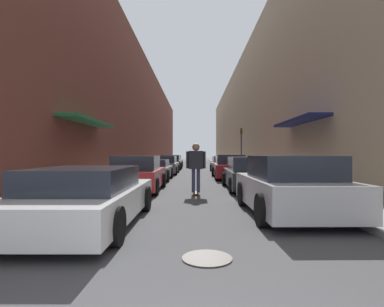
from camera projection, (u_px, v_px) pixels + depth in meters
ground at (194, 169)px, 28.82m from camera, size 152.47×152.47×0.00m
curb_strip_left at (159, 166)px, 35.79m from camera, size 1.80×69.31×0.12m
curb_strip_right at (229, 166)px, 35.72m from camera, size 1.80×69.31×0.12m
building_row_left at (135, 117)px, 35.82m from camera, size 4.90×69.31×11.78m
building_row_right at (253, 116)px, 35.70m from camera, size 4.90×69.31×12.05m
parked_car_left_0 at (87, 197)px, 6.09m from camera, size 2.09×4.69×1.18m
parked_car_left_1 at (138, 174)px, 11.73m from camera, size 1.93×4.17×1.38m
parked_car_left_2 at (153, 170)px, 16.68m from camera, size 2.06×4.03×1.15m
parked_car_left_3 at (164, 165)px, 21.89m from camera, size 2.08×4.60×1.32m
parked_car_left_4 at (171, 163)px, 27.69m from camera, size 2.04×4.06×1.36m
parked_car_left_5 at (174, 161)px, 32.64m from camera, size 1.96×4.06×1.33m
parked_car_right_0 at (290, 187)px, 7.11m from camera, size 2.07×3.98×1.41m
parked_car_right_1 at (248, 174)px, 12.20m from camera, size 1.88×4.41×1.33m
parked_car_right_2 at (229, 167)px, 17.84m from camera, size 1.91×4.80×1.41m
parked_car_right_3 at (223, 164)px, 23.98m from camera, size 1.94×4.34×1.28m
skateboarder at (196, 163)px, 10.73m from camera, size 0.70×0.78×1.83m
manhole_cover at (207, 258)px, 4.14m from camera, size 0.70×0.70×0.02m
traffic_light at (241, 144)px, 23.79m from camera, size 0.16×0.22×3.38m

